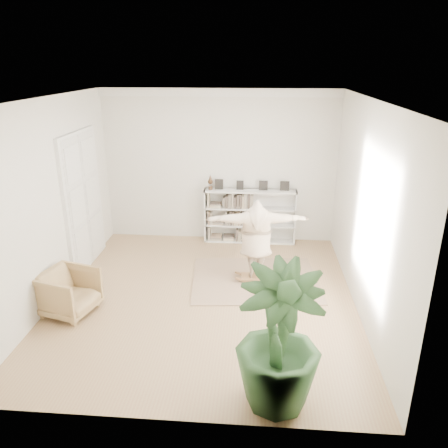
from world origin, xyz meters
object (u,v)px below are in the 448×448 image
at_px(armchair, 69,292).
at_px(houseplant, 279,338).
at_px(person, 256,237).
at_px(rocker_board, 255,277).
at_px(bookshelf, 250,217).

bearing_deg(armchair, houseplant, -102.22).
distance_m(armchair, person, 3.58).
relative_size(rocker_board, person, 0.29).
xyz_separation_m(person, houseplant, (0.32, -3.32, 0.02)).
distance_m(person, houseplant, 3.34).
relative_size(armchair, rocker_board, 1.49).
bearing_deg(person, armchair, 19.23).
distance_m(bookshelf, person, 2.07).
height_order(person, houseplant, houseplant).
bearing_deg(rocker_board, armchair, -160.77).
bearing_deg(rocker_board, bookshelf, 89.72).
bearing_deg(armchair, person, -50.04).
relative_size(armchair, houseplant, 0.45).
relative_size(bookshelf, houseplant, 1.15).
bearing_deg(bookshelf, person, -85.07).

